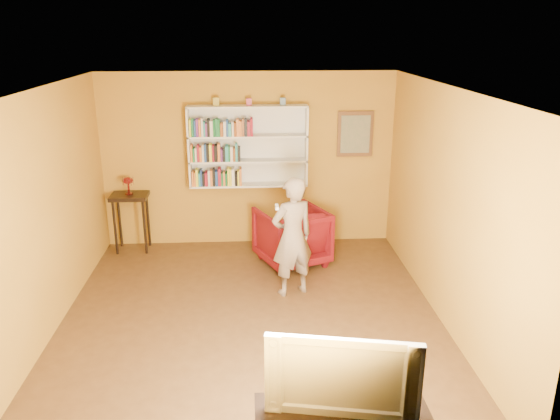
# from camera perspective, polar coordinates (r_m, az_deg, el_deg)

# --- Properties ---
(room_shell) EXTENTS (5.30, 5.80, 2.88)m
(room_shell) POSITION_cam_1_polar(r_m,az_deg,el_deg) (6.23, -3.17, -3.11)
(room_shell) COLOR #462D16
(room_shell) RESTS_ON ground
(bookshelf) EXTENTS (1.80, 0.29, 1.23)m
(bookshelf) POSITION_cam_1_polar(r_m,az_deg,el_deg) (8.37, -3.35, 6.69)
(bookshelf) COLOR silver
(bookshelf) RESTS_ON room_shell
(books_row_lower) EXTENTS (0.75, 0.19, 0.27)m
(books_row_lower) POSITION_cam_1_polar(r_m,az_deg,el_deg) (8.39, -6.53, 3.39)
(books_row_lower) COLOR orange
(books_row_lower) RESTS_ON bookshelf
(books_row_middle) EXTENTS (0.74, 0.19, 0.27)m
(books_row_middle) POSITION_cam_1_polar(r_m,az_deg,el_deg) (8.30, -6.75, 5.91)
(books_row_middle) COLOR orange
(books_row_middle) RESTS_ON bookshelf
(books_row_upper) EXTENTS (0.93, 0.19, 0.27)m
(books_row_upper) POSITION_cam_1_polar(r_m,az_deg,el_deg) (8.22, -6.18, 8.52)
(books_row_upper) COLOR yellow
(books_row_upper) RESTS_ON bookshelf
(ornament_left) EXTENTS (0.09, 0.09, 0.12)m
(ornament_left) POSITION_cam_1_polar(r_m,az_deg,el_deg) (8.22, -6.68, 11.19)
(ornament_left) COLOR olive
(ornament_left) RESTS_ON bookshelf
(ornament_centre) EXTENTS (0.08, 0.08, 0.11)m
(ornament_centre) POSITION_cam_1_polar(r_m,az_deg,el_deg) (8.20, -3.26, 11.22)
(ornament_centre) COLOR #AC3958
(ornament_centre) RESTS_ON bookshelf
(ornament_right) EXTENTS (0.08, 0.08, 0.11)m
(ornament_right) POSITION_cam_1_polar(r_m,az_deg,el_deg) (8.22, 0.28, 11.28)
(ornament_right) COLOR slate
(ornament_right) RESTS_ON bookshelf
(framed_painting) EXTENTS (0.55, 0.05, 0.70)m
(framed_painting) POSITION_cam_1_polar(r_m,az_deg,el_deg) (8.55, 7.86, 7.87)
(framed_painting) COLOR #553218
(framed_painting) RESTS_ON room_shell
(console_table) EXTENTS (0.55, 0.42, 0.91)m
(console_table) POSITION_cam_1_polar(r_m,az_deg,el_deg) (8.63, -15.39, 0.60)
(console_table) COLOR black
(console_table) RESTS_ON ground
(ruby_lustre) EXTENTS (0.17, 0.17, 0.27)m
(ruby_lustre) POSITION_cam_1_polar(r_m,az_deg,el_deg) (8.53, -15.59, 2.82)
(ruby_lustre) COLOR maroon
(ruby_lustre) RESTS_ON console_table
(armchair) EXTENTS (1.18, 1.20, 0.84)m
(armchair) POSITION_cam_1_polar(r_m,az_deg,el_deg) (7.97, 1.25, -2.74)
(armchair) COLOR #4E050E
(armchair) RESTS_ON ground
(person) EXTENTS (0.67, 0.57, 1.57)m
(person) POSITION_cam_1_polar(r_m,az_deg,el_deg) (6.93, 1.30, -2.83)
(person) COLOR #776657
(person) RESTS_ON ground
(game_remote) EXTENTS (0.04, 0.15, 0.04)m
(game_remote) POSITION_cam_1_polar(r_m,az_deg,el_deg) (6.44, -0.33, 0.33)
(game_remote) COLOR white
(game_remote) RESTS_ON person
(television) EXTENTS (1.18, 0.37, 0.67)m
(television) POSITION_cam_1_polar(r_m,az_deg,el_deg) (4.38, 6.56, -16.22)
(television) COLOR black
(television) RESTS_ON tv_cabinet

